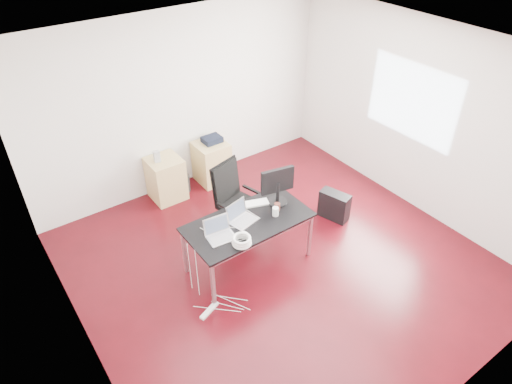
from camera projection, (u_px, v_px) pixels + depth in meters
room_shell at (286, 175)px, 5.34m from camera, size 5.00×5.00×5.00m
desk at (248, 224)px, 5.74m from camera, size 1.60×0.80×0.73m
office_chair at (234, 197)px, 6.33m from camera, size 0.58×0.60×1.08m
filing_cabinet_left at (166, 179)px, 7.15m from camera, size 0.50×0.50×0.70m
filing_cabinet_right at (212, 162)px, 7.55m from camera, size 0.50×0.50×0.70m
pc_tower at (334, 206)px, 6.80m from camera, size 0.32×0.49×0.44m
wastebasket at (183, 183)px, 7.42m from camera, size 0.28×0.28×0.28m
power_strip at (209, 310)px, 5.46m from camera, size 0.30×0.17×0.04m
laptop_left at (220, 233)px, 5.44m from camera, size 0.36×0.29×0.23m
laptop_right at (241, 217)px, 5.68m from camera, size 0.38×0.32×0.23m
monitor at (277, 184)px, 5.87m from camera, size 0.45×0.26×0.51m
keyboard at (252, 204)px, 5.97m from camera, size 0.46×0.28×0.02m
cup_white at (275, 212)px, 5.76m from camera, size 0.08×0.08×0.12m
cup_brown at (277, 207)px, 5.86m from camera, size 0.09×0.09×0.10m
cable_coil at (242, 241)px, 5.33m from camera, size 0.24×0.24×0.11m
power_adapter at (244, 234)px, 5.48m from camera, size 0.09×0.09×0.03m
speaker at (157, 156)px, 6.85m from camera, size 0.10×0.09×0.18m
navy_garment at (212, 139)px, 7.36m from camera, size 0.30×0.24×0.09m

